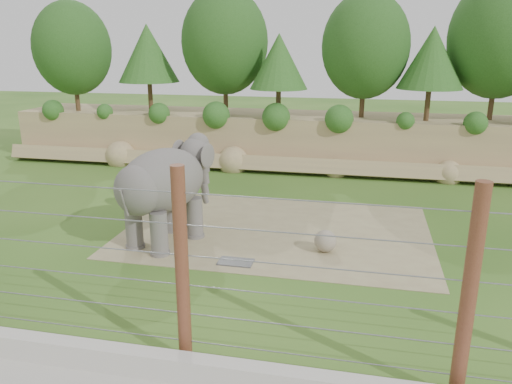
# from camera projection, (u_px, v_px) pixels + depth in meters

# --- Properties ---
(ground) EXTENTS (90.00, 90.00, 0.00)m
(ground) POSITION_uv_depth(u_px,v_px,m) (241.00, 266.00, 14.03)
(ground) COLOR #2C5518
(ground) RESTS_ON ground
(back_embankment) EXTENTS (30.00, 5.52, 8.77)m
(back_embankment) POSITION_uv_depth(u_px,v_px,m) (313.00, 86.00, 24.63)
(back_embankment) COLOR #987F5E
(back_embankment) RESTS_ON ground
(dirt_patch) EXTENTS (10.00, 7.00, 0.02)m
(dirt_patch) POSITION_uv_depth(u_px,v_px,m) (277.00, 230.00, 16.73)
(dirt_patch) COLOR #8E7E59
(dirt_patch) RESTS_ON ground
(drain_grate) EXTENTS (1.00, 0.60, 0.03)m
(drain_grate) POSITION_uv_depth(u_px,v_px,m) (236.00, 262.00, 14.23)
(drain_grate) COLOR #262628
(drain_grate) RESTS_ON dirt_patch
(elephant) EXTENTS (2.88, 4.20, 3.13)m
(elephant) POSITION_uv_depth(u_px,v_px,m) (164.00, 195.00, 15.27)
(elephant) COLOR #5C5752
(elephant) RESTS_ON ground
(stone_ball) EXTENTS (0.67, 0.67, 0.67)m
(stone_ball) POSITION_uv_depth(u_px,v_px,m) (325.00, 241.00, 14.89)
(stone_ball) COLOR gray
(stone_ball) RESTS_ON dirt_patch
(retaining_wall) EXTENTS (26.00, 0.35, 0.50)m
(retaining_wall) POSITION_uv_depth(u_px,v_px,m) (177.00, 367.00, 9.28)
(retaining_wall) COLOR beige
(retaining_wall) RESTS_ON ground
(barrier_fence) EXTENTS (20.26, 0.26, 4.00)m
(barrier_fence) POSITION_uv_depth(u_px,v_px,m) (182.00, 270.00, 9.24)
(barrier_fence) COLOR #582618
(barrier_fence) RESTS_ON ground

